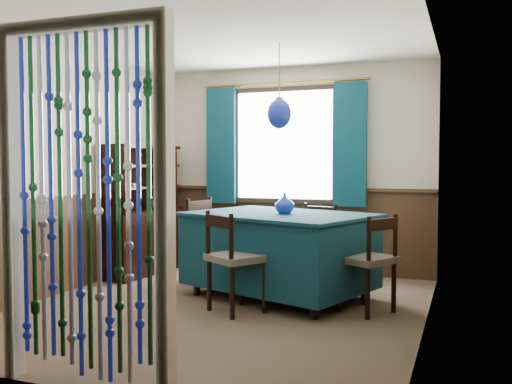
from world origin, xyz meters
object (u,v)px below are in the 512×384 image
at_px(chair_near, 234,259).
at_px(chair_right, 369,260).
at_px(vase_sideboard, 157,201).
at_px(pendant_lamp, 279,113).
at_px(chair_left, 210,238).
at_px(dining_table, 279,249).
at_px(sideboard, 141,228).
at_px(chair_far, 314,242).
at_px(vase_table, 285,204).
at_px(bowl_shelf, 131,185).

xyz_separation_m(chair_near, chair_right, (1.13, 0.41, -0.01)).
bearing_deg(vase_sideboard, pendant_lamp, -24.54).
xyz_separation_m(chair_left, pendant_lamp, (0.92, -0.37, 1.32)).
distance_m(dining_table, sideboard, 2.03).
height_order(chair_far, vase_table, vase_table).
bearing_deg(sideboard, vase_sideboard, 83.32).
bearing_deg(sideboard, chair_left, -6.10).
bearing_deg(dining_table, vase_sideboard, 174.57).
bearing_deg(chair_left, pendant_lamp, 81.51).
relative_size(chair_near, sideboard, 0.59).
bearing_deg(chair_near, vase_sideboard, 170.19).
height_order(pendant_lamp, vase_table, pendant_lamp).
height_order(sideboard, pendant_lamp, pendant_lamp).
distance_m(sideboard, vase_sideboard, 0.42).
bearing_deg(chair_far, chair_left, 25.46).
distance_m(chair_far, vase_sideboard, 2.12).
xyz_separation_m(chair_left, vase_sideboard, (-0.96, 0.49, 0.36)).
distance_m(chair_left, pendant_lamp, 1.65).
xyz_separation_m(dining_table, vase_table, (0.07, -0.03, 0.45)).
distance_m(chair_right, bowl_shelf, 2.93).
bearing_deg(vase_sideboard, chair_near, -42.49).
bearing_deg(vase_sideboard, bowl_shelf, -90.00).
xyz_separation_m(chair_near, vase_sideboard, (-1.68, 1.54, 0.38)).
xyz_separation_m(dining_table, bowl_shelf, (-1.88, 0.29, 0.60)).
bearing_deg(pendant_lamp, dining_table, -90.00).
distance_m(chair_far, chair_left, 1.15).
bearing_deg(chair_far, vase_table, 90.69).
height_order(chair_far, chair_left, chair_left).
distance_m(chair_far, bowl_shelf, 2.19).
bearing_deg(chair_far, vase_sideboard, 5.28).
distance_m(chair_left, sideboard, 1.04).
height_order(dining_table, vase_table, vase_table).
xyz_separation_m(chair_left, sideboard, (-1.02, 0.21, 0.05)).
relative_size(chair_left, vase_table, 5.19).
bearing_deg(vase_sideboard, chair_left, -26.89).
xyz_separation_m(chair_left, bowl_shelf, (-0.96, -0.09, 0.58)).
bearing_deg(chair_left, chair_near, 47.96).
xyz_separation_m(pendant_lamp, vase_sideboard, (-1.88, 0.86, -0.96)).
relative_size(chair_right, pendant_lamp, 1.07).
relative_size(sideboard, pendant_lamp, 1.87).
height_order(chair_left, vase_table, vase_table).
bearing_deg(dining_table, chair_left, 177.11).
bearing_deg(chair_near, chair_far, 106.67).
distance_m(sideboard, vase_table, 2.13).
bearing_deg(bowl_shelf, vase_sideboard, 90.00).
relative_size(sideboard, bowl_shelf, 8.06).
xyz_separation_m(pendant_lamp, vase_table, (0.07, -0.03, -0.89)).
relative_size(chair_far, chair_right, 1.00).
distance_m(dining_table, bowl_shelf, 2.00).
distance_m(chair_near, sideboard, 2.15).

